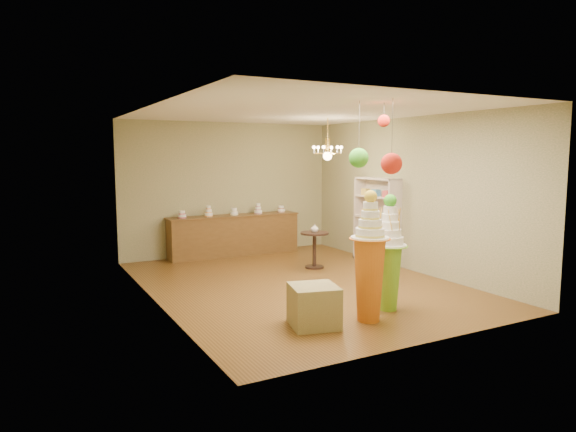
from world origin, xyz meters
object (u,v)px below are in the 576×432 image
pedestal_green (389,262)px  sideboard (234,234)px  pedestal_orange (369,269)px  round_table (314,245)px

pedestal_green → sideboard: bearing=94.9°
pedestal_orange → round_table: 3.38m
sideboard → round_table: 2.20m
pedestal_green → round_table: bearing=80.4°
pedestal_orange → round_table: size_ratio=2.47×
pedestal_green → sideboard: size_ratio=0.56×
pedestal_green → pedestal_orange: size_ratio=0.95×
pedestal_green → round_table: pedestal_green is taller
sideboard → pedestal_orange: bearing=-91.5°
pedestal_green → pedestal_orange: pedestal_orange is taller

